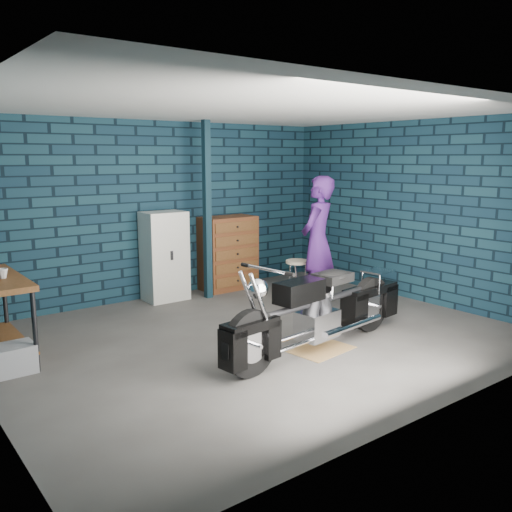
{
  "coord_description": "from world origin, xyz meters",
  "views": [
    {
      "loc": [
        -3.82,
        -5.02,
        2.16
      ],
      "look_at": [
        0.23,
        0.3,
        0.93
      ],
      "focal_mm": 38.0,
      "sensor_mm": 36.0,
      "label": 1
    }
  ],
  "objects_px": {
    "tool_chest": "(229,253)",
    "locker": "(165,256)",
    "motorcycle": "(321,304)",
    "storage_bin": "(10,360)",
    "person": "(318,242)",
    "shop_stool": "(297,281)"
  },
  "relations": [
    {
      "from": "locker",
      "to": "tool_chest",
      "type": "xyz_separation_m",
      "value": [
        1.17,
        0.0,
        -0.08
      ]
    },
    {
      "from": "locker",
      "to": "tool_chest",
      "type": "bearing_deg",
      "value": 0.0
    },
    {
      "from": "person",
      "to": "tool_chest",
      "type": "distance_m",
      "value": 1.72
    },
    {
      "from": "person",
      "to": "storage_bin",
      "type": "bearing_deg",
      "value": -24.13
    },
    {
      "from": "storage_bin",
      "to": "motorcycle",
      "type": "bearing_deg",
      "value": -25.05
    },
    {
      "from": "storage_bin",
      "to": "locker",
      "type": "bearing_deg",
      "value": 31.84
    },
    {
      "from": "motorcycle",
      "to": "locker",
      "type": "bearing_deg",
      "value": 89.75
    },
    {
      "from": "storage_bin",
      "to": "shop_stool",
      "type": "distance_m",
      "value": 4.15
    },
    {
      "from": "person",
      "to": "locker",
      "type": "relative_size",
      "value": 1.4
    },
    {
      "from": "tool_chest",
      "to": "motorcycle",
      "type": "bearing_deg",
      "value": -105.04
    },
    {
      "from": "motorcycle",
      "to": "person",
      "type": "height_order",
      "value": "person"
    },
    {
      "from": "motorcycle",
      "to": "tool_chest",
      "type": "bearing_deg",
      "value": 67.88
    },
    {
      "from": "tool_chest",
      "to": "locker",
      "type": "bearing_deg",
      "value": 180.0
    },
    {
      "from": "storage_bin",
      "to": "locker",
      "type": "distance_m",
      "value": 3.13
    },
    {
      "from": "person",
      "to": "tool_chest",
      "type": "bearing_deg",
      "value": -98.34
    },
    {
      "from": "motorcycle",
      "to": "storage_bin",
      "type": "bearing_deg",
      "value": 147.87
    },
    {
      "from": "person",
      "to": "tool_chest",
      "type": "height_order",
      "value": "person"
    },
    {
      "from": "motorcycle",
      "to": "storage_bin",
      "type": "xyz_separation_m",
      "value": [
        -2.98,
        1.39,
        -0.39
      ]
    },
    {
      "from": "person",
      "to": "storage_bin",
      "type": "distance_m",
      "value": 4.33
    },
    {
      "from": "person",
      "to": "storage_bin",
      "type": "xyz_separation_m",
      "value": [
        -4.25,
        -0.01,
        -0.8
      ]
    },
    {
      "from": "tool_chest",
      "to": "storage_bin",
      "type": "bearing_deg",
      "value": -156.79
    },
    {
      "from": "storage_bin",
      "to": "tool_chest",
      "type": "height_order",
      "value": "tool_chest"
    }
  ]
}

